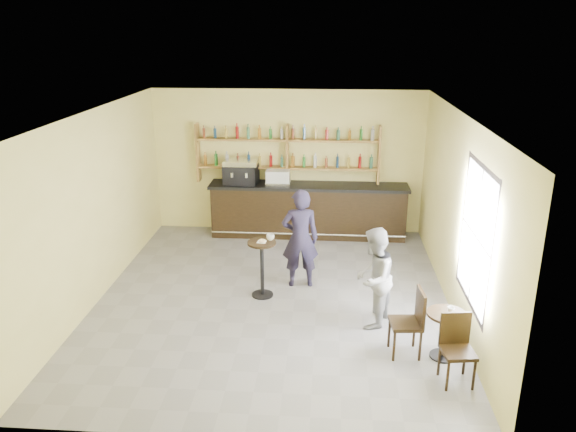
# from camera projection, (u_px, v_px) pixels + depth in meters

# --- Properties ---
(floor) EXTENTS (7.00, 7.00, 0.00)m
(floor) POSITION_uv_depth(u_px,v_px,m) (273.00, 299.00, 9.75)
(floor) COLOR slate
(floor) RESTS_ON ground
(ceiling) EXTENTS (7.00, 7.00, 0.00)m
(ceiling) POSITION_uv_depth(u_px,v_px,m) (271.00, 114.00, 8.71)
(ceiling) COLOR white
(ceiling) RESTS_ON wall_back
(wall_back) EXTENTS (7.00, 0.00, 7.00)m
(wall_back) POSITION_uv_depth(u_px,v_px,m) (288.00, 162.00, 12.53)
(wall_back) COLOR #F4E98A
(wall_back) RESTS_ON floor
(wall_front) EXTENTS (7.00, 0.00, 7.00)m
(wall_front) POSITION_uv_depth(u_px,v_px,m) (240.00, 316.00, 5.93)
(wall_front) COLOR #F4E98A
(wall_front) RESTS_ON floor
(wall_left) EXTENTS (0.00, 7.00, 7.00)m
(wall_left) POSITION_uv_depth(u_px,v_px,m) (95.00, 207.00, 9.44)
(wall_left) COLOR #F4E98A
(wall_left) RESTS_ON floor
(wall_right) EXTENTS (0.00, 7.00, 7.00)m
(wall_right) POSITION_uv_depth(u_px,v_px,m) (458.00, 216.00, 9.03)
(wall_right) COLOR #F4E98A
(wall_right) RESTS_ON floor
(window_pane) EXTENTS (0.00, 2.00, 2.00)m
(window_pane) POSITION_uv_depth(u_px,v_px,m) (476.00, 237.00, 7.86)
(window_pane) COLOR white
(window_pane) RESTS_ON wall_right
(window_frame) EXTENTS (0.04, 1.70, 2.10)m
(window_frame) POSITION_uv_depth(u_px,v_px,m) (476.00, 237.00, 7.86)
(window_frame) COLOR black
(window_frame) RESTS_ON wall_right
(shelf_unit) EXTENTS (4.00, 0.26, 1.40)m
(shelf_unit) POSITION_uv_depth(u_px,v_px,m) (287.00, 154.00, 12.34)
(shelf_unit) COLOR brown
(shelf_unit) RESTS_ON wall_back
(liquor_bottles) EXTENTS (3.68, 0.10, 1.00)m
(liquor_bottles) POSITION_uv_depth(u_px,v_px,m) (287.00, 146.00, 12.29)
(liquor_bottles) COLOR #8C5919
(liquor_bottles) RESTS_ON shelf_unit
(bar_counter) EXTENTS (4.37, 0.85, 1.18)m
(bar_counter) POSITION_uv_depth(u_px,v_px,m) (308.00, 210.00, 12.50)
(bar_counter) COLOR black
(bar_counter) RESTS_ON floor
(espresso_machine) EXTENTS (0.77, 0.54, 0.52)m
(espresso_machine) POSITION_uv_depth(u_px,v_px,m) (241.00, 172.00, 12.32)
(espresso_machine) COLOR black
(espresso_machine) RESTS_ON bar_counter
(pastry_case) EXTENTS (0.58, 0.49, 0.32)m
(pastry_case) POSITION_uv_depth(u_px,v_px,m) (278.00, 177.00, 12.30)
(pastry_case) COLOR silver
(pastry_case) RESTS_ON bar_counter
(pedestal_table) EXTENTS (0.63, 0.63, 1.01)m
(pedestal_table) POSITION_uv_depth(u_px,v_px,m) (262.00, 269.00, 9.70)
(pedestal_table) COLOR black
(pedestal_table) RESTS_ON floor
(napkin) EXTENTS (0.16, 0.16, 0.00)m
(napkin) POSITION_uv_depth(u_px,v_px,m) (262.00, 242.00, 9.54)
(napkin) COLOR white
(napkin) RESTS_ON pedestal_table
(donut) EXTENTS (0.13, 0.13, 0.04)m
(donut) POSITION_uv_depth(u_px,v_px,m) (262.00, 241.00, 9.52)
(donut) COLOR #E3B753
(donut) RESTS_ON napkin
(cup_pedestal) EXTENTS (0.16, 0.16, 0.11)m
(cup_pedestal) POSITION_uv_depth(u_px,v_px,m) (270.00, 237.00, 9.61)
(cup_pedestal) COLOR white
(cup_pedestal) RESTS_ON pedestal_table
(man_main) EXTENTS (0.70, 0.50, 1.81)m
(man_main) POSITION_uv_depth(u_px,v_px,m) (300.00, 238.00, 9.98)
(man_main) COLOR black
(man_main) RESTS_ON floor
(cafe_table) EXTENTS (0.65, 0.65, 0.71)m
(cafe_table) POSITION_uv_depth(u_px,v_px,m) (445.00, 335.00, 7.94)
(cafe_table) COLOR black
(cafe_table) RESTS_ON floor
(cup_cafe) EXTENTS (0.11, 0.11, 0.09)m
(cup_cafe) POSITION_uv_depth(u_px,v_px,m) (451.00, 310.00, 7.80)
(cup_cafe) COLOR white
(cup_cafe) RESTS_ON cafe_table
(chair_west) EXTENTS (0.47, 0.47, 1.00)m
(chair_west) POSITION_uv_depth(u_px,v_px,m) (406.00, 323.00, 7.97)
(chair_west) COLOR black
(chair_west) RESTS_ON floor
(chair_south) EXTENTS (0.46, 0.46, 0.95)m
(chair_south) POSITION_uv_depth(u_px,v_px,m) (458.00, 351.00, 7.33)
(chair_south) COLOR black
(chair_south) RESTS_ON floor
(patron_second) EXTENTS (0.85, 0.95, 1.61)m
(patron_second) POSITION_uv_depth(u_px,v_px,m) (373.00, 278.00, 8.67)
(patron_second) COLOR gray
(patron_second) RESTS_ON floor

